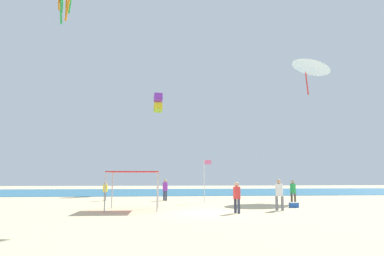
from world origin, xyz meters
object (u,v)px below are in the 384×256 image
Objects in this scene: cooler_box at (294,205)px; canopy_tent at (134,173)px; person_leftmost at (237,195)px; kite_delta_white at (312,65)px; person_rightmost at (165,188)px; person_far_shore at (105,190)px; person_central at (279,192)px; kite_box_purple at (158,103)px; person_near_tent at (293,190)px; banner_flag at (205,176)px.

canopy_tent is at bearing -176.18° from cooler_box.
person_leftmost is 0.40× the size of kite_delta_white.
person_rightmost is 1.13× the size of person_far_shore.
person_leftmost reaches higher than cooler_box.
person_central is 1.04× the size of person_rightmost.
kite_delta_white reaches higher than cooler_box.
person_rightmost is at bearing 86.83° from kite_box_purple.
person_central is at bearing -6.51° from canopy_tent.
person_far_shore reaches higher than cooler_box.
person_leftmost is 3.05× the size of cooler_box.
person_central reaches higher than cooler_box.
person_near_tent is at bearing -32.07° from kite_delta_white.
person_leftmost is 7.84m from banner_flag.
person_rightmost is at bearing -73.13° from kite_delta_white.
banner_flag is 17.98m from kite_delta_white.
canopy_tent reaches higher than person_rightmost.
kite_delta_white is (11.40, 13.47, 12.85)m from person_leftmost.
person_far_shore is 8.76m from banner_flag.
person_rightmost is at bearing 144.05° from banner_flag.
person_near_tent reaches higher than person_far_shore.
canopy_tent is 8.60m from person_far_shore.
person_near_tent is 1.02× the size of person_leftmost.
cooler_box is 0.13× the size of kite_delta_white.
person_far_shore is 0.64× the size of kite_box_purple.
person_near_tent is at bearing 30.09° from person_rightmost.
canopy_tent is 1.74× the size of person_near_tent.
person_central reaches higher than person_leftmost.
cooler_box is 24.96m from kite_box_purple.
person_far_shore is at bearing 64.53° from kite_box_purple.
person_central is at bearing -59.50° from banner_flag.
person_near_tent is at bearing -70.58° from person_leftmost.
person_far_shore is at bearing 158.07° from person_central.
person_far_shore is at bearing 163.41° from banner_flag.
kite_delta_white is at bearing 68.03° from person_rightmost.
person_leftmost is 13.73m from person_far_shore.
canopy_tent reaches higher than person_leftmost.
canopy_tent is 1.77× the size of person_leftmost.
banner_flag is at bearing 134.93° from person_central.
person_leftmost is 0.96× the size of person_rightmost.
person_near_tent is at bearing -113.92° from person_far_shore.
person_rightmost is (1.98, 7.74, -1.17)m from canopy_tent.
person_leftmost is 10.84m from person_rightmost.
person_near_tent is 0.97× the size of person_rightmost.
person_central is 11.21m from person_rightmost.
kite_box_purple is at bearing -176.51° from person_near_tent.
person_rightmost reaches higher than person_leftmost.
kite_box_purple reaches higher than person_central.
banner_flag is 7.40m from cooler_box.
person_leftmost is at bearing -83.65° from banner_flag.
person_leftmost is 21.83m from kite_delta_white.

